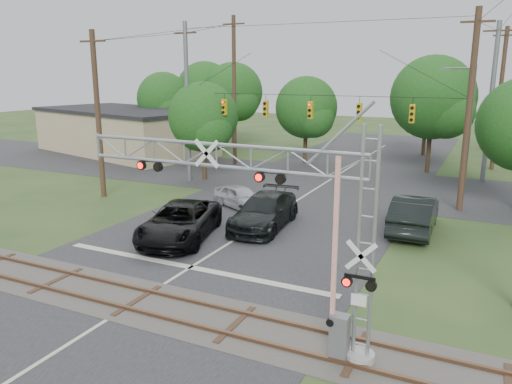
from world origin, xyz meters
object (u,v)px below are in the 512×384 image
at_px(pickup_black, 180,222).
at_px(traffic_signal_span, 324,109).
at_px(streetlight, 467,123).
at_px(commercial_building, 125,131).
at_px(car_dark, 264,211).
at_px(crossing_gantry, 269,210).
at_px(sedan_silver, 240,197).

bearing_deg(pickup_black, traffic_signal_span, 57.82).
bearing_deg(pickup_black, streetlight, 39.19).
relative_size(pickup_black, commercial_building, 0.31).
bearing_deg(commercial_building, car_dark, -20.95).
xyz_separation_m(traffic_signal_span, car_dark, (-0.52, -8.00, -4.86)).
xyz_separation_m(crossing_gantry, car_dark, (-4.91, 10.36, -3.28)).
relative_size(traffic_signal_span, sedan_silver, 4.78).
height_order(crossing_gantry, sedan_silver, crossing_gantry).
bearing_deg(car_dark, pickup_black, -134.66).
relative_size(traffic_signal_span, pickup_black, 3.05).
distance_m(crossing_gantry, commercial_building, 39.16).
height_order(traffic_signal_span, streetlight, traffic_signal_span).
bearing_deg(commercial_building, pickup_black, -30.16).
relative_size(traffic_signal_span, car_dark, 3.22).
xyz_separation_m(crossing_gantry, pickup_black, (-7.86, 6.82, -3.27)).
relative_size(crossing_gantry, sedan_silver, 2.39).
height_order(pickup_black, sedan_silver, pickup_black).
relative_size(crossing_gantry, traffic_signal_span, 0.50).
distance_m(crossing_gantry, car_dark, 11.93).
bearing_deg(streetlight, sedan_silver, -139.00).
bearing_deg(crossing_gantry, car_dark, 115.34).
height_order(sedan_silver, commercial_building, commercial_building).
distance_m(traffic_signal_span, pickup_black, 12.99).
xyz_separation_m(traffic_signal_span, pickup_black, (-3.47, -11.54, -4.85)).
bearing_deg(commercial_building, sedan_silver, -19.55).
relative_size(traffic_signal_span, streetlight, 2.29).
xyz_separation_m(sedan_silver, streetlight, (11.74, 10.20, 4.04)).
height_order(crossing_gantry, pickup_black, crossing_gantry).
bearing_deg(traffic_signal_span, car_dark, -93.69).
relative_size(car_dark, streetlight, 0.71).
bearing_deg(crossing_gantry, commercial_building, 136.20).
bearing_deg(crossing_gantry, streetlight, 80.52).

